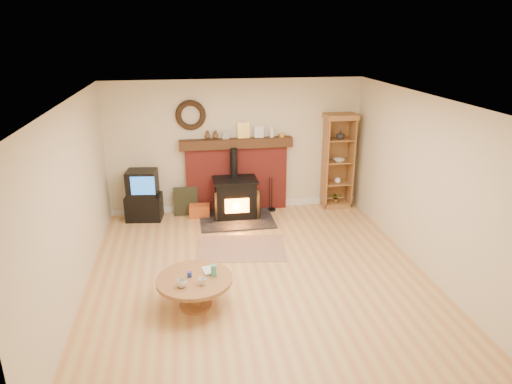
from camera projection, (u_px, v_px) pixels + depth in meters
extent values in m
plane|color=tan|center=(258.00, 275.00, 6.84)|extent=(5.50, 5.50, 0.00)
cube|color=beige|center=(236.00, 146.00, 8.95)|extent=(5.00, 0.02, 2.60)
cube|color=beige|center=(312.00, 303.00, 3.84)|extent=(5.00, 0.02, 2.60)
cube|color=beige|center=(72.00, 204.00, 6.03)|extent=(0.02, 5.50, 2.60)
cube|color=beige|center=(424.00, 184.00, 6.77)|extent=(0.02, 5.50, 2.60)
cube|color=white|center=(259.00, 100.00, 5.96)|extent=(5.00, 5.50, 0.02)
cube|color=white|center=(237.00, 205.00, 9.35)|extent=(5.00, 0.04, 0.12)
torus|color=black|center=(191.00, 115.00, 8.55)|extent=(0.57, 0.11, 0.57)
cube|color=maroon|center=(237.00, 179.00, 9.10)|extent=(2.00, 0.15, 1.30)
cube|color=#321C0F|center=(236.00, 143.00, 8.82)|extent=(2.20, 0.22, 0.18)
cube|color=#999999|center=(226.00, 135.00, 8.75)|extent=(0.13, 0.05, 0.14)
cube|color=gold|center=(244.00, 130.00, 8.79)|extent=(0.24, 0.06, 0.30)
cube|color=white|center=(259.00, 132.00, 8.85)|extent=(0.18, 0.05, 0.22)
cylinder|color=white|center=(272.00, 132.00, 8.87)|extent=(0.08, 0.08, 0.22)
cylinder|color=gold|center=(282.00, 135.00, 8.92)|extent=(0.14, 0.14, 0.07)
cube|color=black|center=(237.00, 220.00, 8.77)|extent=(1.40, 1.00, 0.03)
cube|color=black|center=(235.00, 198.00, 8.84)|extent=(0.76, 0.54, 0.70)
cube|color=black|center=(235.00, 180.00, 8.71)|extent=(0.83, 0.60, 0.04)
cylinder|color=black|center=(234.00, 163.00, 8.75)|extent=(0.14, 0.14, 0.56)
cube|color=orange|center=(237.00, 206.00, 8.59)|extent=(0.46, 0.02, 0.28)
cube|color=black|center=(218.00, 205.00, 8.59)|extent=(0.18, 0.24, 0.56)
cube|color=black|center=(255.00, 203.00, 8.69)|extent=(0.18, 0.24, 0.56)
cube|color=brown|center=(241.00, 248.00, 7.67)|extent=(1.57, 1.17, 0.01)
cube|color=black|center=(144.00, 207.00, 8.78)|extent=(0.72, 0.54, 0.49)
cube|color=black|center=(142.00, 183.00, 8.61)|extent=(0.60, 0.52, 0.49)
cube|color=#1E5CB2|center=(143.00, 186.00, 8.39)|extent=(0.44, 0.07, 0.35)
cube|color=brown|center=(335.00, 204.00, 9.48)|extent=(0.56, 0.41, 0.10)
cube|color=brown|center=(335.00, 160.00, 9.36)|extent=(0.56, 0.02, 1.77)
cube|color=brown|center=(325.00, 163.00, 9.14)|extent=(0.02, 0.41, 1.77)
cube|color=brown|center=(351.00, 162.00, 9.22)|extent=(0.02, 0.41, 1.77)
cube|color=brown|center=(341.00, 116.00, 8.86)|extent=(0.62, 0.45, 0.10)
cube|color=brown|center=(337.00, 183.00, 9.32)|extent=(0.52, 0.37, 0.02)
cube|color=brown|center=(338.00, 161.00, 9.17)|extent=(0.52, 0.37, 0.02)
cube|color=brown|center=(339.00, 139.00, 9.01)|extent=(0.52, 0.37, 0.02)
imported|color=white|center=(340.00, 135.00, 8.93)|extent=(0.17, 0.17, 0.17)
imported|color=white|center=(339.00, 160.00, 9.11)|extent=(0.22, 0.22, 0.05)
sphere|color=white|center=(338.00, 180.00, 9.25)|extent=(0.12, 0.12, 0.12)
imported|color=#45A080|center=(336.00, 198.00, 9.38)|extent=(0.19, 0.17, 0.21)
cube|color=orange|center=(200.00, 211.00, 8.91)|extent=(0.41, 0.27, 0.24)
cube|color=black|center=(186.00, 201.00, 8.96)|extent=(0.47, 0.13, 0.56)
cylinder|color=black|center=(272.00, 209.00, 9.26)|extent=(0.16, 0.16, 0.04)
cylinder|color=black|center=(269.00, 194.00, 9.14)|extent=(0.02, 0.02, 0.70)
cylinder|color=black|center=(272.00, 194.00, 9.15)|extent=(0.02, 0.02, 0.70)
cylinder|color=brown|center=(196.00, 305.00, 6.07)|extent=(0.44, 0.44, 0.03)
cylinder|color=brown|center=(195.00, 293.00, 6.01)|extent=(0.16, 0.16, 0.35)
cylinder|color=brown|center=(194.00, 280.00, 5.94)|extent=(1.00, 1.00, 0.05)
imported|color=white|center=(182.00, 283.00, 5.71)|extent=(0.12, 0.12, 0.10)
imported|color=white|center=(202.00, 281.00, 5.76)|extent=(0.10, 0.10, 0.09)
imported|color=#4C331E|center=(203.00, 271.00, 6.07)|extent=(0.17, 0.22, 0.02)
cylinder|color=navy|center=(189.00, 275.00, 5.94)|extent=(0.06, 0.06, 0.07)
cube|color=#45A080|center=(214.00, 271.00, 5.95)|extent=(0.07, 0.07, 0.16)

